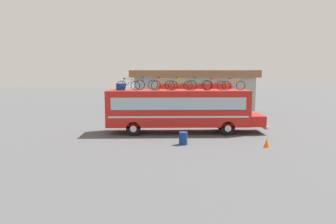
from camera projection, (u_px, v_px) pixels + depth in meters
ground_plane at (178, 132)px, 24.89m from camera, size 120.00×120.00×0.00m
bus at (180, 108)px, 24.67m from camera, size 11.33×2.56×3.09m
luggage_bag_1 at (121, 87)px, 24.66m from camera, size 0.61×0.54×0.47m
rooftop_bicycle_1 at (128, 85)px, 24.15m from camera, size 1.67×0.44×0.89m
rooftop_bicycle_2 at (146, 84)px, 24.76m from camera, size 1.68×0.44×0.96m
rooftop_bicycle_3 at (163, 85)px, 24.20m from camera, size 1.68×0.44×0.92m
rooftop_bicycle_4 at (181, 85)px, 24.42m from camera, size 1.76×0.44×0.89m
rooftop_bicycle_5 at (199, 85)px, 24.22m from camera, size 1.78×0.44×0.95m
rooftop_bicycle_6 at (215, 85)px, 24.42m from camera, size 1.62×0.44×0.88m
rooftop_bicycle_7 at (233, 85)px, 24.41m from camera, size 1.69×0.44×0.86m
roadside_building at (193, 89)px, 40.24m from camera, size 14.35×6.54×4.45m
trash_bin at (183, 138)px, 20.90m from camera, size 0.52×0.52×0.78m
traffic_cone at (267, 143)px, 20.23m from camera, size 0.38×0.38×0.53m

